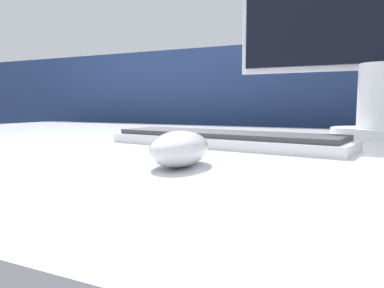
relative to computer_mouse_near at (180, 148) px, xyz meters
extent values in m
cube|color=navy|center=(-0.05, 0.90, -0.26)|extent=(5.00, 0.03, 1.01)
ellipsoid|color=silver|center=(0.00, 0.00, 0.00)|extent=(0.07, 0.11, 0.04)
cube|color=silver|center=(-0.03, 0.21, -0.01)|extent=(0.41, 0.16, 0.02)
cube|color=#38383D|center=(-0.03, 0.21, 0.00)|extent=(0.39, 0.15, 0.01)
cylinder|color=white|center=(0.20, 0.50, -0.01)|extent=(0.18, 0.18, 0.02)
cylinder|color=white|center=(0.20, 0.50, 0.07)|extent=(0.08, 0.08, 0.13)
camera|label=1|loc=(0.19, -0.37, 0.05)|focal=35.00mm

